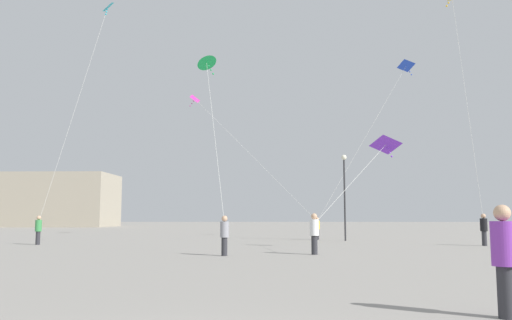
{
  "coord_description": "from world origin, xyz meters",
  "views": [
    {
      "loc": [
        0.79,
        -5.05,
        1.64
      ],
      "look_at": [
        0.0,
        20.68,
        4.48
      ],
      "focal_mm": 35.88,
      "sensor_mm": 36.0,
      "label": 1
    }
  ],
  "objects_px": {
    "kite_cyan_delta": "(105,14)",
    "kite_emerald_diamond": "(207,63)",
    "kite_cobalt_delta": "(404,71)",
    "kite_magenta_delta": "(199,103)",
    "person_in_white": "(314,232)",
    "person_in_purple": "(504,255)",
    "building_left_hall": "(37,200)",
    "person_in_grey": "(224,234)",
    "lamppost_west": "(344,184)",
    "person_in_yellow": "(317,227)",
    "kite_violet_delta": "(385,146)",
    "kite_amber_diamond": "(453,3)",
    "person_in_green": "(38,229)",
    "person_in_black": "(484,228)"
  },
  "relations": [
    {
      "from": "person_in_grey",
      "to": "person_in_white",
      "type": "bearing_deg",
      "value": 179.23
    },
    {
      "from": "person_in_grey",
      "to": "kite_amber_diamond",
      "type": "bearing_deg",
      "value": -164.96
    },
    {
      "from": "kite_magenta_delta",
      "to": "person_in_white",
      "type": "bearing_deg",
      "value": -68.42
    },
    {
      "from": "kite_magenta_delta",
      "to": "person_in_grey",
      "type": "bearing_deg",
      "value": -78.72
    },
    {
      "from": "person_in_black",
      "to": "person_in_yellow",
      "type": "height_order",
      "value": "person_in_black"
    },
    {
      "from": "person_in_grey",
      "to": "person_in_white",
      "type": "relative_size",
      "value": 0.94
    },
    {
      "from": "person_in_grey",
      "to": "kite_amber_diamond",
      "type": "relative_size",
      "value": 0.13
    },
    {
      "from": "person_in_yellow",
      "to": "kite_cyan_delta",
      "type": "bearing_deg",
      "value": 109.63
    },
    {
      "from": "person_in_green",
      "to": "kite_magenta_delta",
      "type": "height_order",
      "value": "kite_magenta_delta"
    },
    {
      "from": "building_left_hall",
      "to": "kite_emerald_diamond",
      "type": "bearing_deg",
      "value": -57.36
    },
    {
      "from": "lamppost_west",
      "to": "kite_violet_delta",
      "type": "bearing_deg",
      "value": -85.14
    },
    {
      "from": "person_in_purple",
      "to": "person_in_black",
      "type": "bearing_deg",
      "value": 97.04
    },
    {
      "from": "person_in_white",
      "to": "kite_magenta_delta",
      "type": "bearing_deg",
      "value": 47.34
    },
    {
      "from": "kite_emerald_diamond",
      "to": "kite_cyan_delta",
      "type": "bearing_deg",
      "value": 164.72
    },
    {
      "from": "person_in_green",
      "to": "kite_violet_delta",
      "type": "height_order",
      "value": "kite_violet_delta"
    },
    {
      "from": "person_in_purple",
      "to": "building_left_hall",
      "type": "xyz_separation_m",
      "value": [
        -41.58,
        72.8,
        3.2
      ]
    },
    {
      "from": "kite_cyan_delta",
      "to": "building_left_hall",
      "type": "distance_m",
      "value": 59.25
    },
    {
      "from": "kite_violet_delta",
      "to": "lamppost_west",
      "type": "relative_size",
      "value": 0.79
    },
    {
      "from": "kite_cobalt_delta",
      "to": "kite_cyan_delta",
      "type": "xyz_separation_m",
      "value": [
        -20.01,
        -7.33,
        1.66
      ]
    },
    {
      "from": "person_in_white",
      "to": "person_in_yellow",
      "type": "distance_m",
      "value": 14.25
    },
    {
      "from": "kite_amber_diamond",
      "to": "kite_magenta_delta",
      "type": "height_order",
      "value": "kite_amber_diamond"
    },
    {
      "from": "person_in_green",
      "to": "building_left_hall",
      "type": "height_order",
      "value": "building_left_hall"
    },
    {
      "from": "kite_cyan_delta",
      "to": "kite_emerald_diamond",
      "type": "distance_m",
      "value": 7.71
    },
    {
      "from": "person_in_green",
      "to": "kite_magenta_delta",
      "type": "bearing_deg",
      "value": -9.94
    },
    {
      "from": "person_in_purple",
      "to": "kite_amber_diamond",
      "type": "relative_size",
      "value": 0.14
    },
    {
      "from": "kite_violet_delta",
      "to": "kite_cobalt_delta",
      "type": "xyz_separation_m",
      "value": [
        4.11,
        11.56,
        7.2
      ]
    },
    {
      "from": "kite_violet_delta",
      "to": "kite_magenta_delta",
      "type": "distance_m",
      "value": 21.71
    },
    {
      "from": "kite_violet_delta",
      "to": "lamppost_west",
      "type": "xyz_separation_m",
      "value": [
        -0.78,
        9.18,
        -1.34
      ]
    },
    {
      "from": "person_in_green",
      "to": "kite_magenta_delta",
      "type": "relative_size",
      "value": 0.16
    },
    {
      "from": "kite_violet_delta",
      "to": "kite_amber_diamond",
      "type": "relative_size",
      "value": 0.35
    },
    {
      "from": "person_in_purple",
      "to": "kite_violet_delta",
      "type": "distance_m",
      "value": 17.68
    },
    {
      "from": "person_in_white",
      "to": "kite_emerald_diamond",
      "type": "bearing_deg",
      "value": 69.69
    },
    {
      "from": "person_in_white",
      "to": "kite_emerald_diamond",
      "type": "relative_size",
      "value": 0.19
    },
    {
      "from": "building_left_hall",
      "to": "person_in_purple",
      "type": "bearing_deg",
      "value": -60.27
    },
    {
      "from": "person_in_grey",
      "to": "kite_amber_diamond",
      "type": "xyz_separation_m",
      "value": [
        12.25,
        6.47,
        12.73
      ]
    },
    {
      "from": "kite_cobalt_delta",
      "to": "kite_cyan_delta",
      "type": "bearing_deg",
      "value": -159.89
    },
    {
      "from": "person_in_grey",
      "to": "kite_violet_delta",
      "type": "relative_size",
      "value": 0.36
    },
    {
      "from": "person_in_white",
      "to": "kite_cobalt_delta",
      "type": "relative_size",
      "value": 0.15
    },
    {
      "from": "kite_cyan_delta",
      "to": "building_left_hall",
      "type": "relative_size",
      "value": 0.56
    },
    {
      "from": "kite_amber_diamond",
      "to": "kite_emerald_diamond",
      "type": "bearing_deg",
      "value": 179.73
    },
    {
      "from": "kite_amber_diamond",
      "to": "kite_emerald_diamond",
      "type": "relative_size",
      "value": 1.38
    },
    {
      "from": "person_in_grey",
      "to": "kite_cobalt_delta",
      "type": "distance_m",
      "value": 22.7
    },
    {
      "from": "kite_violet_delta",
      "to": "kite_emerald_diamond",
      "type": "height_order",
      "value": "kite_emerald_diamond"
    },
    {
      "from": "kite_cobalt_delta",
      "to": "lamppost_west",
      "type": "bearing_deg",
      "value": -154.04
    },
    {
      "from": "kite_cyan_delta",
      "to": "kite_magenta_delta",
      "type": "bearing_deg",
      "value": 72.8
    },
    {
      "from": "person_in_white",
      "to": "lamppost_west",
      "type": "relative_size",
      "value": 0.3
    },
    {
      "from": "kite_amber_diamond",
      "to": "kite_emerald_diamond",
      "type": "height_order",
      "value": "kite_amber_diamond"
    },
    {
      "from": "person_in_white",
      "to": "lamppost_west",
      "type": "xyz_separation_m",
      "value": [
        3.1,
        12.44,
        2.85
      ]
    },
    {
      "from": "person_in_green",
      "to": "building_left_hall",
      "type": "distance_m",
      "value": 57.24
    },
    {
      "from": "person_in_grey",
      "to": "kite_cyan_delta",
      "type": "height_order",
      "value": "kite_cyan_delta"
    }
  ]
}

